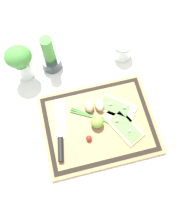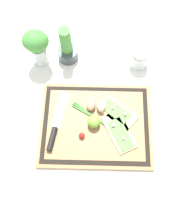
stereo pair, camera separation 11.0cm
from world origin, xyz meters
name	(u,v)px [view 1 (the left image)]	position (x,y,z in m)	size (l,w,h in m)	color
ground_plane	(99,125)	(0.00, 0.00, 0.00)	(6.00, 6.00, 0.00)	white
cutting_board	(99,124)	(0.00, 0.00, 0.01)	(0.47, 0.38, 0.02)	#997047
pizza_slice_near	(124,126)	(0.10, -0.04, 0.02)	(0.15, 0.20, 0.02)	#DBBC7F
pizza_slice_far	(117,107)	(0.09, 0.05, 0.02)	(0.18, 0.16, 0.02)	#DBBC7F
knife	(60,140)	(-0.17, -0.03, 0.02)	(0.08, 0.27, 0.02)	silver
egg_brown	(89,106)	(-0.02, 0.08, 0.04)	(0.04, 0.06, 0.04)	tan
egg_pink	(99,105)	(0.02, 0.07, 0.04)	(0.04, 0.06, 0.04)	beige
lime	(97,121)	(-0.01, 0.00, 0.04)	(0.05, 0.05, 0.05)	#7FB742
cherry_tomato_red	(89,138)	(-0.06, -0.06, 0.03)	(0.02, 0.02, 0.02)	red
scallion_bunch	(99,119)	(0.01, 0.02, 0.02)	(0.23, 0.16, 0.01)	#47933D
herb_pot	(50,57)	(-0.14, 0.34, 0.07)	(0.09, 0.09, 0.19)	#3D474C
sauce_jar	(122,50)	(0.19, 0.31, 0.04)	(0.09, 0.09, 0.09)	silver
herb_glass	(20,61)	(-0.26, 0.32, 0.11)	(0.11, 0.10, 0.19)	silver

